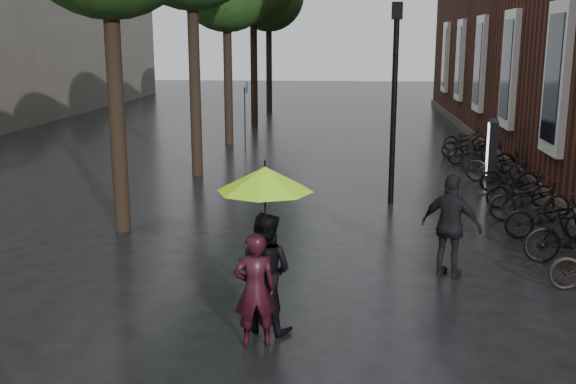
# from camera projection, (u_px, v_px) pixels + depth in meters

# --- Properties ---
(person_burgundy) EXTENTS (0.63, 0.49, 1.52)m
(person_burgundy) POSITION_uv_depth(u_px,v_px,m) (255.00, 290.00, 8.63)
(person_burgundy) COLOR black
(person_burgundy) RESTS_ON ground
(person_black) EXTENTS (0.97, 0.86, 1.66)m
(person_black) POSITION_uv_depth(u_px,v_px,m) (265.00, 272.00, 9.10)
(person_black) COLOR black
(person_black) RESTS_ON ground
(lime_umbrella) EXTENTS (1.23, 1.23, 1.81)m
(lime_umbrella) POSITION_uv_depth(u_px,v_px,m) (265.00, 179.00, 8.46)
(lime_umbrella) COLOR black
(lime_umbrella) RESTS_ON ground
(pedestrian_walking) EXTENTS (1.11, 0.86, 1.76)m
(pedestrian_walking) POSITION_uv_depth(u_px,v_px,m) (451.00, 226.00, 11.17)
(pedestrian_walking) COLOR black
(pedestrian_walking) RESTS_ON ground
(parked_bicycles) EXTENTS (2.07, 14.70, 1.02)m
(parked_bicycles) POSITION_uv_depth(u_px,v_px,m) (506.00, 177.00, 17.30)
(parked_bicycles) COLOR black
(parked_bicycles) RESTS_ON ground
(ad_lightbox) EXTENTS (0.26, 1.12, 1.70)m
(ad_lightbox) POSITION_uv_depth(u_px,v_px,m) (492.00, 150.00, 19.00)
(ad_lightbox) COLOR black
(ad_lightbox) RESTS_ON ground
(lamp_post) EXTENTS (0.24, 0.24, 4.74)m
(lamp_post) POSITION_uv_depth(u_px,v_px,m) (395.00, 84.00, 15.78)
(lamp_post) COLOR black
(lamp_post) RESTS_ON ground
(cycle_sign) EXTENTS (0.13, 0.44, 2.40)m
(cycle_sign) POSITION_uv_depth(u_px,v_px,m) (246.00, 104.00, 24.93)
(cycle_sign) COLOR #262628
(cycle_sign) RESTS_ON ground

